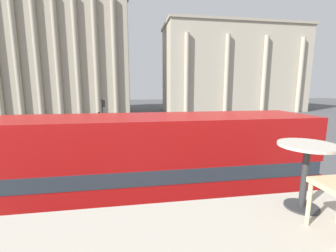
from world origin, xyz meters
TOP-DOWN VIEW (x-y plane):
  - double_decker_bus at (0.46, 4.89)m, footprint 10.46×2.68m
  - cafe_dining_table at (1.48, -0.35)m, footprint 0.60×0.60m
  - plaza_building_left at (-13.01, 46.83)m, footprint 25.07×12.95m
  - plaza_building_right at (22.21, 46.35)m, footprint 30.87×12.53m
  - traffic_light_near at (-2.29, 11.67)m, footprint 0.42×0.24m
  - traffic_light_mid at (-3.19, 20.39)m, footprint 0.42×0.24m
  - car_white at (-1.72, 29.92)m, footprint 4.20×1.93m
  - car_navy at (4.99, 23.08)m, footprint 4.20×1.93m
  - pedestrian_black at (-3.15, 13.48)m, footprint 0.32×0.32m
  - pedestrian_olive at (-6.22, 30.41)m, footprint 0.32×0.32m

SIDE VIEW (x-z plane):
  - car_white at x=-1.72m, z-range 0.02..1.37m
  - car_navy at x=4.99m, z-range 0.02..1.37m
  - pedestrian_olive at x=-6.22m, z-range 0.12..1.73m
  - pedestrian_black at x=-3.15m, z-range 0.12..1.79m
  - double_decker_bus at x=0.46m, z-range 0.24..4.41m
  - traffic_light_near at x=-2.29m, z-range 0.57..4.21m
  - traffic_light_mid at x=-3.19m, z-range 0.61..4.64m
  - cafe_dining_table at x=1.48m, z-range 3.93..4.66m
  - plaza_building_right at x=22.21m, z-range 0.01..18.46m
  - plaza_building_left at x=-13.01m, z-range -0.01..24.74m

